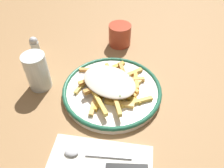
{
  "coord_description": "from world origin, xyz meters",
  "views": [
    {
      "loc": [
        -0.44,
        -0.08,
        0.48
      ],
      "look_at": [
        0.0,
        0.0,
        0.04
      ],
      "focal_mm": 35.54,
      "sensor_mm": 36.0,
      "label": 1
    }
  ],
  "objects": [
    {
      "name": "fries_heap",
      "position": [
        -0.0,
        0.0,
        0.04
      ],
      "size": [
        0.22,
        0.23,
        0.04
      ],
      "color": "#F0C166",
      "rests_on": "plate"
    },
    {
      "name": "ground_plane",
      "position": [
        0.0,
        0.0,
        0.0
      ],
      "size": [
        2.6,
        2.6,
        0.0
      ],
      "primitive_type": "plane",
      "color": "#9A7248"
    },
    {
      "name": "spoon",
      "position": [
        -0.21,
        0.02,
        0.02
      ],
      "size": [
        0.03,
        0.15,
        0.01
      ],
      "color": "silver",
      "rests_on": "napkin"
    },
    {
      "name": "salt_shaker",
      "position": [
        0.13,
        0.29,
        0.04
      ],
      "size": [
        0.03,
        0.03,
        0.07
      ],
      "color": "silver",
      "rests_on": "ground_plane"
    },
    {
      "name": "water_glass",
      "position": [
        -0.01,
        0.22,
        0.06
      ],
      "size": [
        0.07,
        0.07,
        0.11
      ],
      "primitive_type": "cylinder",
      "color": "silver",
      "rests_on": "ground_plane"
    },
    {
      "name": "coffee_mug",
      "position": [
        0.25,
        0.02,
        0.04
      ],
      "size": [
        0.11,
        0.08,
        0.08
      ],
      "color": "#AF3F29",
      "rests_on": "ground_plane"
    },
    {
      "name": "plate",
      "position": [
        0.0,
        0.0,
        0.01
      ],
      "size": [
        0.29,
        0.29,
        0.02
      ],
      "color": "silver",
      "rests_on": "ground_plane"
    },
    {
      "name": "knife",
      "position": [
        -0.23,
        -0.03,
        0.01
      ],
      "size": [
        0.05,
        0.21,
        0.01
      ],
      "color": "black",
      "rests_on": "napkin"
    }
  ]
}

